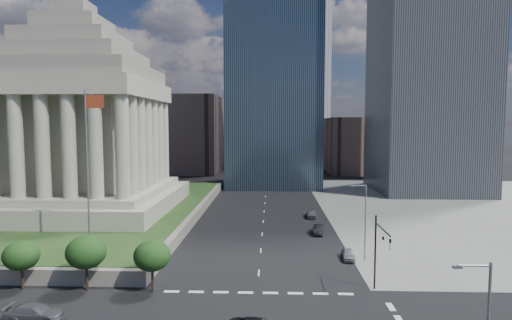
{
  "coord_description": "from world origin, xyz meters",
  "views": [
    {
      "loc": [
        1.48,
        -29.28,
        17.51
      ],
      "look_at": [
        -0.35,
        20.52,
        13.39
      ],
      "focal_mm": 30.0,
      "sensor_mm": 36.0,
      "label": 1
    }
  ],
  "objects_px": {
    "flagpole": "(88,159)",
    "parked_sedan_mid": "(318,230)",
    "war_memorial": "(77,103)",
    "parked_sedan_near": "(348,254)",
    "traffic_signal_ne": "(380,246)",
    "suv_grey": "(35,313)",
    "street_lamp_north": "(364,218)",
    "parked_sedan_far": "(311,214)"
  },
  "relations": [
    {
      "from": "parked_sedan_far",
      "to": "war_memorial",
      "type": "bearing_deg",
      "value": -173.51
    },
    {
      "from": "flagpole",
      "to": "parked_sedan_far",
      "type": "bearing_deg",
      "value": 40.93
    },
    {
      "from": "flagpole",
      "to": "suv_grey",
      "type": "distance_m",
      "value": 21.29
    },
    {
      "from": "flagpole",
      "to": "parked_sedan_near",
      "type": "bearing_deg",
      "value": 2.69
    },
    {
      "from": "parked_sedan_mid",
      "to": "war_memorial",
      "type": "bearing_deg",
      "value": 174.68
    },
    {
      "from": "parked_sedan_mid",
      "to": "flagpole",
      "type": "bearing_deg",
      "value": -147.69
    },
    {
      "from": "street_lamp_north",
      "to": "parked_sedan_mid",
      "type": "height_order",
      "value": "street_lamp_north"
    },
    {
      "from": "flagpole",
      "to": "parked_sedan_far",
      "type": "relative_size",
      "value": 4.57
    },
    {
      "from": "parked_sedan_near",
      "to": "parked_sedan_mid",
      "type": "relative_size",
      "value": 0.92
    },
    {
      "from": "traffic_signal_ne",
      "to": "suv_grey",
      "type": "bearing_deg",
      "value": -167.88
    },
    {
      "from": "traffic_signal_ne",
      "to": "suv_grey",
      "type": "relative_size",
      "value": 1.54
    },
    {
      "from": "flagpole",
      "to": "traffic_signal_ne",
      "type": "xyz_separation_m",
      "value": [
        34.33,
        -10.3,
        -7.86
      ]
    },
    {
      "from": "war_memorial",
      "to": "traffic_signal_ne",
      "type": "relative_size",
      "value": 4.88
    },
    {
      "from": "war_memorial",
      "to": "street_lamp_north",
      "type": "xyz_separation_m",
      "value": [
        47.33,
        -23.0,
        -15.74
      ]
    },
    {
      "from": "suv_grey",
      "to": "parked_sedan_near",
      "type": "bearing_deg",
      "value": -59.89
    },
    {
      "from": "street_lamp_north",
      "to": "parked_sedan_mid",
      "type": "relative_size",
      "value": 2.33
    },
    {
      "from": "flagpole",
      "to": "suv_grey",
      "type": "xyz_separation_m",
      "value": [
        2.25,
        -17.19,
        -12.36
      ]
    },
    {
      "from": "flagpole",
      "to": "parked_sedan_mid",
      "type": "height_order",
      "value": "flagpole"
    },
    {
      "from": "traffic_signal_ne",
      "to": "parked_sedan_near",
      "type": "relative_size",
      "value": 2.04
    },
    {
      "from": "traffic_signal_ne",
      "to": "street_lamp_north",
      "type": "xyz_separation_m",
      "value": [
        0.83,
        11.3,
        0.41
      ]
    },
    {
      "from": "parked_sedan_mid",
      "to": "parked_sedan_far",
      "type": "relative_size",
      "value": 0.98
    },
    {
      "from": "street_lamp_north",
      "to": "suv_grey",
      "type": "xyz_separation_m",
      "value": [
        -32.9,
        -18.19,
        -4.91
      ]
    },
    {
      "from": "suv_grey",
      "to": "parked_sedan_mid",
      "type": "bearing_deg",
      "value": -43.11
    },
    {
      "from": "street_lamp_north",
      "to": "parked_sedan_near",
      "type": "height_order",
      "value": "street_lamp_north"
    },
    {
      "from": "traffic_signal_ne",
      "to": "war_memorial",
      "type": "bearing_deg",
      "value": 143.58
    },
    {
      "from": "parked_sedan_near",
      "to": "parked_sedan_mid",
      "type": "xyz_separation_m",
      "value": [
        -2.5,
        12.86,
        0.04
      ]
    },
    {
      "from": "war_memorial",
      "to": "traffic_signal_ne",
      "type": "xyz_separation_m",
      "value": [
        46.5,
        -34.3,
        -16.15
      ]
    },
    {
      "from": "parked_sedan_near",
      "to": "parked_sedan_far",
      "type": "distance_m",
      "value": 25.29
    },
    {
      "from": "flagpole",
      "to": "parked_sedan_near",
      "type": "distance_m",
      "value": 35.61
    },
    {
      "from": "flagpole",
      "to": "traffic_signal_ne",
      "type": "height_order",
      "value": "flagpole"
    },
    {
      "from": "war_memorial",
      "to": "parked_sedan_mid",
      "type": "distance_m",
      "value": 48.67
    },
    {
      "from": "war_memorial",
      "to": "traffic_signal_ne",
      "type": "distance_m",
      "value": 60.0
    },
    {
      "from": "suv_grey",
      "to": "parked_sedan_near",
      "type": "height_order",
      "value": "suv_grey"
    },
    {
      "from": "flagpole",
      "to": "parked_sedan_mid",
      "type": "bearing_deg",
      "value": 25.08
    },
    {
      "from": "suv_grey",
      "to": "parked_sedan_far",
      "type": "distance_m",
      "value": 52.4
    },
    {
      "from": "street_lamp_north",
      "to": "parked_sedan_far",
      "type": "bearing_deg",
      "value": 99.55
    },
    {
      "from": "war_memorial",
      "to": "parked_sedan_far",
      "type": "bearing_deg",
      "value": 3.64
    },
    {
      "from": "flagpole",
      "to": "traffic_signal_ne",
      "type": "distance_m",
      "value": 36.69
    },
    {
      "from": "parked_sedan_near",
      "to": "suv_grey",
      "type": "bearing_deg",
      "value": -145.01
    },
    {
      "from": "war_memorial",
      "to": "street_lamp_north",
      "type": "height_order",
      "value": "war_memorial"
    },
    {
      "from": "war_memorial",
      "to": "parked_sedan_mid",
      "type": "xyz_separation_m",
      "value": [
        43.0,
        -9.57,
        -20.69
      ]
    },
    {
      "from": "war_memorial",
      "to": "parked_sedan_far",
      "type": "distance_m",
      "value": 47.78
    }
  ]
}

